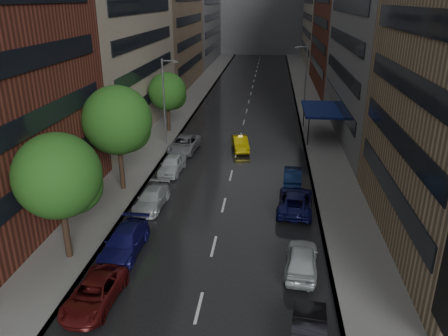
% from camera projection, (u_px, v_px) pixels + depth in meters
% --- Properties ---
extents(road, '(14.00, 140.00, 0.01)m').
position_uv_depth(road, '(248.00, 105.00, 65.05)').
color(road, black).
rests_on(road, ground).
extents(sidewalk_left, '(4.00, 140.00, 0.15)m').
position_uv_depth(sidewalk_left, '(189.00, 103.00, 65.92)').
color(sidewalk_left, gray).
rests_on(sidewalk_left, ground).
extents(sidewalk_right, '(4.00, 140.00, 0.15)m').
position_uv_depth(sidewalk_right, '(309.00, 106.00, 64.13)').
color(sidewalk_right, gray).
rests_on(sidewalk_right, ground).
extents(tree_near, '(4.98, 4.98, 7.94)m').
position_uv_depth(tree_near, '(58.00, 176.00, 24.78)').
color(tree_near, '#382619').
rests_on(tree_near, ground).
extents(tree_mid, '(5.44, 5.44, 8.68)m').
position_uv_depth(tree_mid, '(117.00, 120.00, 34.09)').
color(tree_mid, '#382619').
rests_on(tree_mid, ground).
extents(tree_far, '(4.40, 4.40, 7.01)m').
position_uv_depth(tree_far, '(167.00, 92.00, 50.24)').
color(tree_far, '#382619').
rests_on(tree_far, ground).
extents(taxi, '(2.28, 4.47, 1.40)m').
position_uv_depth(taxi, '(240.00, 143.00, 45.55)').
color(taxi, yellow).
rests_on(taxi, ground).
extents(parked_cars_left, '(3.07, 29.73, 1.56)m').
position_uv_depth(parked_cars_left, '(156.00, 191.00, 34.30)').
color(parked_cars_left, '#4D0F0F').
rests_on(parked_cars_left, ground).
extents(parked_cars_right, '(2.97, 23.27, 1.55)m').
position_uv_depth(parked_cars_right, '(298.00, 225.00, 29.07)').
color(parked_cars_right, black).
rests_on(parked_cars_right, ground).
extents(street_lamp_left, '(1.74, 0.22, 9.00)m').
position_uv_depth(street_lamp_left, '(165.00, 100.00, 45.52)').
color(street_lamp_left, gray).
rests_on(street_lamp_left, sidewalk_left).
extents(street_lamp_right, '(1.74, 0.22, 9.00)m').
position_uv_depth(street_lamp_right, '(305.00, 78.00, 57.87)').
color(street_lamp_right, gray).
rests_on(street_lamp_right, sidewalk_right).
extents(awning, '(4.00, 8.00, 3.12)m').
position_uv_depth(awning, '(321.00, 110.00, 49.13)').
color(awning, navy).
rests_on(awning, sidewalk_right).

